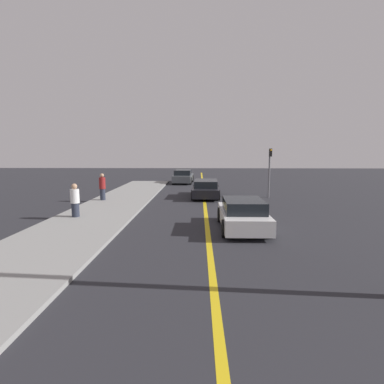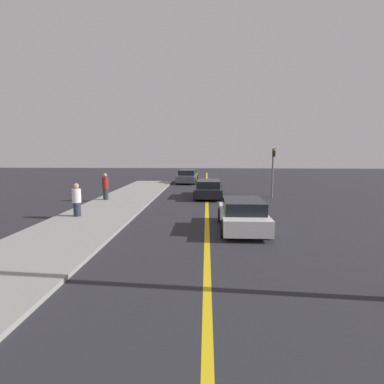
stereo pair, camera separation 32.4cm
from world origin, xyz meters
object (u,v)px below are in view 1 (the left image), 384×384
at_px(pedestrian_mid_group, 75,201).
at_px(traffic_light, 270,167).
at_px(car_ahead_center, 206,189).
at_px(pedestrian_far_standing, 102,187).
at_px(car_near_right_lane, 243,215).
at_px(car_far_distant, 183,177).

relative_size(pedestrian_mid_group, traffic_light, 0.47).
relative_size(car_ahead_center, pedestrian_far_standing, 2.74).
xyz_separation_m(car_near_right_lane, car_far_distant, (-3.46, 18.12, 0.04)).
height_order(car_near_right_lane, pedestrian_far_standing, pedestrian_far_standing).
bearing_deg(car_near_right_lane, pedestrian_far_standing, 140.41).
distance_m(pedestrian_mid_group, traffic_light, 12.96).
bearing_deg(pedestrian_mid_group, car_near_right_lane, -12.18).
distance_m(car_near_right_lane, car_far_distant, 18.45).
height_order(pedestrian_mid_group, pedestrian_far_standing, pedestrian_far_standing).
relative_size(car_ahead_center, pedestrian_mid_group, 2.93).
bearing_deg(car_far_distant, pedestrian_mid_group, -101.85).
height_order(car_near_right_lane, traffic_light, traffic_light).
height_order(car_far_distant, traffic_light, traffic_light).
relative_size(car_ahead_center, traffic_light, 1.37).
relative_size(pedestrian_far_standing, traffic_light, 0.50).
xyz_separation_m(pedestrian_mid_group, traffic_light, (10.83, 7.03, 1.23)).
xyz_separation_m(car_near_right_lane, pedestrian_mid_group, (-7.75, 1.67, 0.29)).
xyz_separation_m(car_far_distant, traffic_light, (6.53, -9.42, 1.47)).
height_order(car_near_right_lane, car_far_distant, car_far_distant).
bearing_deg(car_far_distant, car_ahead_center, -74.47).
height_order(car_ahead_center, pedestrian_far_standing, pedestrian_far_standing).
xyz_separation_m(car_ahead_center, pedestrian_mid_group, (-6.40, -7.16, 0.31)).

